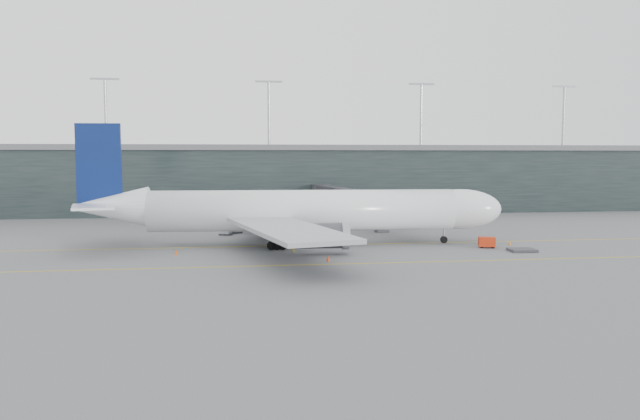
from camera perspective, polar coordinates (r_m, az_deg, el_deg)
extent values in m
plane|color=#545458|center=(93.00, -6.02, -2.97)|extent=(320.00, 320.00, 0.00)
cube|color=gold|center=(89.05, -5.93, -3.31)|extent=(160.00, 0.25, 0.02)
cube|color=gold|center=(73.26, -5.50, -5.11)|extent=(160.00, 0.25, 0.02)
cube|color=gold|center=(113.08, -3.82, -1.53)|extent=(0.25, 60.00, 0.02)
cube|color=black|center=(150.21, -6.78, 2.73)|extent=(240.00, 35.00, 14.00)
cube|color=#5D6063|center=(150.11, -6.81, 5.63)|extent=(240.00, 36.00, 1.20)
cylinder|color=#9E9EA3|center=(142.95, -19.01, 8.40)|extent=(0.60, 0.60, 14.00)
cylinder|color=#9E9EA3|center=(140.60, -4.70, 8.71)|extent=(0.60, 0.60, 14.00)
cylinder|color=#9E9EA3|center=(146.80, 9.23, 8.50)|extent=(0.60, 0.60, 14.00)
cylinder|color=#9E9EA3|center=(160.56, 21.37, 7.92)|extent=(0.60, 0.60, 14.00)
cylinder|color=white|center=(89.46, -1.59, -0.03)|extent=(43.72, 8.14, 5.86)
ellipsoid|color=white|center=(93.68, 12.69, 0.08)|extent=(12.60, 6.50, 5.86)
cone|color=white|center=(91.89, -18.61, 0.26)|extent=(10.68, 6.16, 5.62)
cube|color=#94989D|center=(89.64, -2.19, -1.47)|extent=(15.35, 5.52, 1.89)
cube|color=black|center=(94.75, 14.77, 0.66)|extent=(2.23, 2.94, 0.76)
cube|color=#94989D|center=(74.87, -3.11, -1.74)|extent=(14.44, 28.62, 0.52)
cylinder|color=#3F3E44|center=(80.96, 0.11, -2.37)|extent=(6.78, 3.65, 3.31)
cube|color=#94989D|center=(104.01, -3.62, 0.15)|extent=(16.97, 28.68, 0.52)
cylinder|color=#3F3E44|center=(98.74, -0.79, -1.04)|extent=(6.78, 3.65, 3.31)
cube|color=#0A1A55|center=(91.96, -19.57, 3.95)|extent=(6.16, 0.80, 11.34)
cube|color=white|center=(87.07, -20.03, 0.29)|extent=(6.85, 9.40, 0.33)
cube|color=white|center=(97.11, -18.44, 0.79)|extent=(7.57, 9.70, 0.33)
cylinder|color=black|center=(93.48, 11.26, -2.67)|extent=(1.06, 0.43, 1.04)
cylinder|color=#9E9EA3|center=(93.39, 11.26, -2.24)|extent=(0.28, 0.28, 2.46)
cylinder|color=black|center=(85.32, -3.95, -3.25)|extent=(1.25, 0.54, 1.23)
cylinder|color=black|center=(94.31, -4.04, -2.46)|extent=(1.25, 0.54, 1.23)
cube|color=#2C2C31|center=(96.01, 7.99, 0.36)|extent=(3.95, 4.28, 2.89)
cube|color=#2C2C31|center=(103.72, 5.85, 0.73)|extent=(5.08, 13.68, 2.58)
cube|color=#2C2C31|center=(116.03, 3.09, 1.19)|extent=(5.33, 13.73, 2.69)
cube|color=#2C2C31|center=(128.56, 0.85, 1.57)|extent=(5.59, 13.78, 2.79)
cylinder|color=#9E9EA3|center=(104.65, 5.67, -0.99)|extent=(0.52, 0.52, 3.93)
cube|color=#3F3E44|center=(104.83, 5.67, -1.87)|extent=(2.32, 1.91, 0.72)
cylinder|color=#2C2C31|center=(135.36, 3.29, 1.73)|extent=(4.13, 4.13, 3.10)
cylinder|color=#2C2C31|center=(135.59, 3.28, 0.34)|extent=(1.86, 1.86, 3.72)
cube|color=red|center=(90.08, 15.00, -2.82)|extent=(2.45, 1.84, 1.30)
cylinder|color=black|center=(89.54, 14.54, -3.28)|extent=(0.42, 0.23, 0.40)
cylinder|color=black|center=(89.83, 15.55, -3.27)|extent=(0.42, 0.23, 0.40)
cylinder|color=black|center=(90.51, 14.43, -3.19)|extent=(0.42, 0.23, 0.40)
cylinder|color=black|center=(90.80, 15.43, -3.19)|extent=(0.42, 0.23, 0.40)
cube|color=#323136|center=(88.10, 17.99, -3.49)|extent=(3.50, 2.84, 0.34)
cube|color=#3F3E44|center=(102.00, -8.61, -2.21)|extent=(2.35, 2.14, 0.19)
cube|color=#AFB4BB|center=(101.89, -8.62, -1.73)|extent=(1.96, 1.91, 1.43)
cube|color=navy|center=(101.81, -8.62, -1.31)|extent=(2.02, 1.97, 0.08)
cube|color=#3F3E44|center=(104.31, -7.82, -2.03)|extent=(2.67, 2.42, 0.22)
cube|color=silver|center=(104.20, -7.82, -1.49)|extent=(2.22, 2.16, 1.64)
cube|color=navy|center=(104.11, -7.83, -1.03)|extent=(2.29, 2.23, 0.09)
cube|color=#3F3E44|center=(103.27, -5.34, -2.09)|extent=(2.42, 2.22, 0.19)
cube|color=#A3A9AF|center=(103.17, -5.35, -1.60)|extent=(2.02, 1.97, 1.46)
cube|color=navy|center=(103.08, -5.35, -1.18)|extent=(2.09, 2.04, 0.08)
cone|color=orange|center=(93.87, 16.96, -2.86)|extent=(0.45, 0.45, 0.71)
cone|color=red|center=(76.10, 0.74, -4.44)|extent=(0.46, 0.46, 0.73)
cone|color=orange|center=(104.98, -0.05, -1.85)|extent=(0.42, 0.42, 0.67)
cone|color=#D94D0C|center=(83.05, -13.01, -3.77)|extent=(0.45, 0.45, 0.71)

